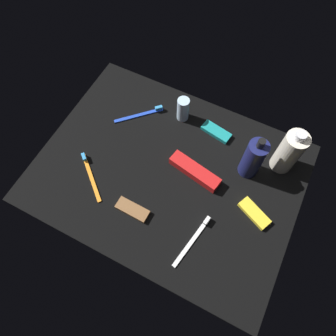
% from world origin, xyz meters
% --- Properties ---
extents(ground_plane, '(0.84, 0.64, 0.01)m').
position_xyz_m(ground_plane, '(0.00, 0.00, -0.01)').
color(ground_plane, black).
extents(lotion_bottle, '(0.06, 0.06, 0.18)m').
position_xyz_m(lotion_bottle, '(0.23, 0.12, 0.08)').
color(lotion_bottle, navy).
rests_on(lotion_bottle, ground_plane).
extents(bodywash_bottle, '(0.07, 0.07, 0.19)m').
position_xyz_m(bodywash_bottle, '(0.32, 0.19, 0.08)').
color(bodywash_bottle, silver).
rests_on(bodywash_bottle, ground_plane).
extents(deodorant_stick, '(0.04, 0.04, 0.09)m').
position_xyz_m(deodorant_stick, '(-0.05, 0.22, 0.05)').
color(deodorant_stick, silver).
rests_on(deodorant_stick, ground_plane).
extents(toothbrush_white, '(0.04, 0.18, 0.02)m').
position_xyz_m(toothbrush_white, '(0.17, -0.16, 0.01)').
color(toothbrush_white, white).
rests_on(toothbrush_white, ground_plane).
extents(toothbrush_orange, '(0.15, 0.13, 0.02)m').
position_xyz_m(toothbrush_orange, '(-0.22, -0.12, 0.01)').
color(toothbrush_orange, orange).
rests_on(toothbrush_orange, ground_plane).
extents(toothbrush_blue, '(0.14, 0.14, 0.02)m').
position_xyz_m(toothbrush_blue, '(-0.19, 0.16, 0.01)').
color(toothbrush_blue, blue).
rests_on(toothbrush_blue, ground_plane).
extents(toothpaste_box_red, '(0.18, 0.08, 0.03)m').
position_xyz_m(toothpaste_box_red, '(0.08, 0.03, 0.02)').
color(toothpaste_box_red, red).
rests_on(toothpaste_box_red, ground_plane).
extents(snack_bar_yellow, '(0.11, 0.08, 0.01)m').
position_xyz_m(snack_bar_yellow, '(0.30, -0.01, 0.01)').
color(snack_bar_yellow, yellow).
rests_on(snack_bar_yellow, ground_plane).
extents(snack_bar_brown, '(0.11, 0.04, 0.01)m').
position_xyz_m(snack_bar_brown, '(-0.04, -0.17, 0.01)').
color(snack_bar_brown, brown).
rests_on(snack_bar_brown, ground_plane).
extents(snack_bar_teal, '(0.11, 0.06, 0.01)m').
position_xyz_m(snack_bar_teal, '(0.08, 0.21, 0.01)').
color(snack_bar_teal, teal).
rests_on(snack_bar_teal, ground_plane).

